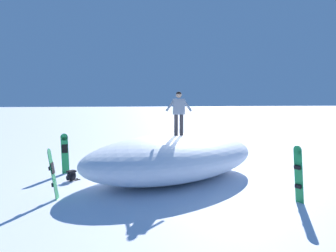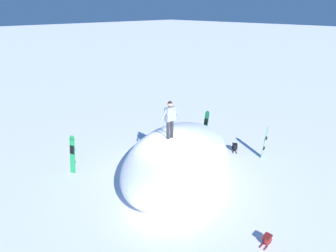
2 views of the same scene
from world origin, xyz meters
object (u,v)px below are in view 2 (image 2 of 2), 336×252
Objects in this scene: snowboard_primary_upright at (206,124)px; snowboard_secondary_upright at (73,154)px; snowboarder_standing at (170,117)px; snowboard_tertiary_upright at (265,141)px; backpack_near at (235,147)px; backpack_far at (267,239)px.

snowboard_primary_upright is 7.35m from snowboard_secondary_upright.
snowboarder_standing is 4.84m from snowboard_primary_upright.
snowboarder_standing is 0.98× the size of snowboard_tertiary_upright.
snowboard_secondary_upright is at bearing 133.24° from snowboarder_standing.
snowboard_tertiary_upright is at bearing -87.62° from snowboard_primary_upright.
snowboard_primary_upright is (4.23, 1.43, -1.86)m from snowboarder_standing.
snowboarder_standing is 4.72m from backpack_near.
snowboard_secondary_upright reaches higher than backpack_near.
snowboard_primary_upright is at bearing -13.17° from snowboard_secondary_upright.
backpack_far is (-0.88, -5.16, -2.51)m from snowboarder_standing.
snowboard_primary_upright is 3.08× the size of backpack_far.
backpack_near is (-0.41, 1.38, -0.65)m from snowboard_tertiary_upright.
snowboard_tertiary_upright is 1.58m from backpack_near.
snowboard_tertiary_upright is 3.23× the size of backpack_far.
snowboarder_standing reaches higher than backpack_far.
snowboard_secondary_upright reaches higher than backpack_far.
snowboard_tertiary_upright is (4.38, -2.07, -1.82)m from snowboarder_standing.
snowboard_primary_upright is at bearing 18.64° from snowboarder_standing.
backpack_far is at bearing -149.57° from snowboard_tertiary_upright.
backpack_near is at bearing 106.67° from snowboard_tertiary_upright.
snowboard_tertiary_upright reaches higher than backpack_near.
snowboarder_standing is at bearing 154.67° from snowboard_tertiary_upright.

